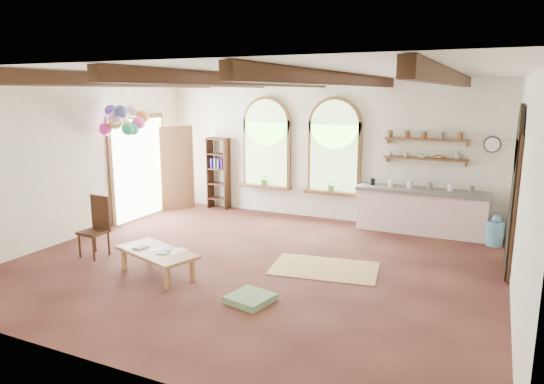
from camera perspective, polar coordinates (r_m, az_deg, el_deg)
The scene contains 27 objects.
floor at distance 8.47m, azimuth -2.15°, elevation -8.48°, with size 8.00×8.00×0.00m, color brown.
ceiling_beams at distance 7.95m, azimuth -2.32°, elevation 12.99°, with size 6.20×6.80×0.18m, color #3C2113, non-canonical shape.
window_left at distance 11.71m, azimuth -0.66°, elevation 5.39°, with size 1.30×0.28×2.20m.
window_right at distance 11.09m, azimuth 7.32°, elevation 4.94°, with size 1.30×0.28×2.20m.
left_doorway at distance 11.81m, azimuth -15.40°, elevation 2.66°, with size 0.10×1.90×2.50m, color brown.
right_doorway at distance 8.76m, azimuth 26.44°, elevation -1.53°, with size 0.10×1.30×2.40m, color black.
kitchen_counter at distance 10.64m, azimuth 17.09°, elevation -2.11°, with size 2.68×0.62×0.94m.
wall_shelf_lower at distance 10.62m, azimuth 17.57°, elevation 3.74°, with size 1.70×0.24×0.04m, color brown.
wall_shelf_upper at distance 10.58m, azimuth 17.71°, elevation 5.89°, with size 1.70×0.24×0.04m, color brown.
wall_clock at distance 10.57m, azimuth 24.49°, elevation 5.11°, with size 0.32×0.32×0.04m, color black.
bookshelf at distance 12.34m, azimuth -6.32°, elevation 2.21°, with size 0.53×0.32×1.80m.
coffee_table at distance 8.09m, azimuth -13.42°, elevation -7.05°, with size 1.58×1.08×0.41m.
side_chair at distance 9.34m, azimuth -20.10°, elevation -5.23°, with size 0.45×0.45×1.09m.
floor_mat at distance 8.30m, azimuth 6.20°, elevation -8.92°, with size 1.76×1.08×0.02m, color tan.
floor_cushion at distance 7.04m, azimuth -2.55°, elevation -12.40°, with size 0.56×0.56×0.10m, color #6B9063.
water_jug_a at distance 10.32m, azimuth 24.78°, elevation -4.33°, with size 0.31×0.31×0.61m.
water_jug_b at distance 10.61m, azimuth 22.36°, elevation -3.80°, with size 0.29×0.29×0.57m.
balloon_cluster at distance 10.58m, azimuth -16.99°, elevation 8.04°, with size 0.83×0.90×1.16m.
table_book at distance 8.34m, azimuth -15.53°, elevation -6.17°, with size 0.18×0.26×0.02m, color olive.
tablet at distance 7.96m, azimuth -12.57°, elevation -6.91°, with size 0.16×0.23×0.01m, color black.
potted_plant_left at distance 11.73m, azimuth -0.87°, elevation 1.54°, with size 0.27×0.23×0.30m, color #598C4C.
potted_plant_right at distance 11.11m, azimuth 7.05°, elevation 0.87°, with size 0.27×0.23×0.30m, color #598C4C.
shelf_cup_a at distance 10.73m, azimuth 13.62°, elevation 4.41°, with size 0.12×0.10×0.10m, color white.
shelf_cup_b at distance 10.67m, azimuth 15.46°, elevation 4.26°, with size 0.10×0.10×0.09m, color beige.
shelf_bowl_a at distance 10.62m, azimuth 17.32°, elevation 4.01°, with size 0.22×0.22×0.05m, color beige.
shelf_bowl_b at distance 10.58m, azimuth 19.20°, elevation 3.89°, with size 0.20×0.20×0.06m, color #8C664C.
shelf_vase at distance 10.54m, azimuth 21.12°, elevation 4.08°, with size 0.18×0.18×0.19m, color slate.
Camera 1 is at (3.64, -7.07, 2.92)m, focal length 32.00 mm.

